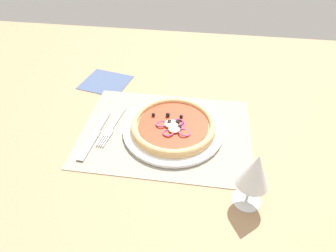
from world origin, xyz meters
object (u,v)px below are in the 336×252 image
Objects in this scene: plate at (173,129)px; napkin at (106,82)px; pizza at (173,125)px; knife at (95,135)px; wine_glass at (255,172)px; fork at (112,127)px.

napkin is (27.02, -22.13, -0.73)cm from plate.
plate is at bearing -91.49° from pizza.
plate is 22.20cm from knife.
pizza is 1.21× the size of knife.
wine_glass is at bearing 133.06° from pizza.
knife reaches higher than napkin.
pizza is 1.34× the size of fork.
pizza is at bearing 88.51° from plate.
knife is at bearing 101.28° from napkin.
plate is 17.80cm from fork.
fork is 0.90× the size of knife.
wine_glass reaches higher than fork.
knife is 1.35× the size of wine_glass.
knife is (3.81, 3.82, 0.03)cm from fork.
wine_glass reaches higher than knife.
fork is 25.43cm from napkin.
fork is (17.73, 1.51, -1.90)cm from pizza.
plate is 1.93× the size of wine_glass.
pizza is at bearing 140.64° from napkin.
knife reaches higher than fork.
fork is 1.15× the size of napkin.
plate is at bearing 108.72° from knife.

